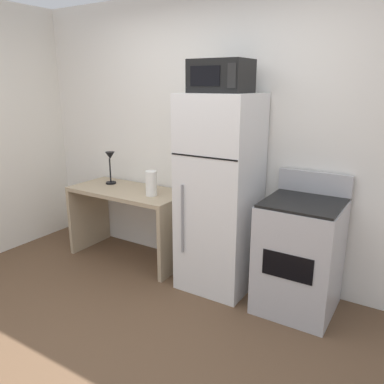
{
  "coord_description": "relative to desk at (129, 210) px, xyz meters",
  "views": [
    {
      "loc": [
        1.69,
        -1.52,
        1.79
      ],
      "look_at": [
        0.05,
        1.1,
        0.92
      ],
      "focal_mm": 35.89,
      "sensor_mm": 36.0,
      "label": 1
    }
  ],
  "objects": [
    {
      "name": "ground_plane",
      "position": [
        0.87,
        -1.34,
        -0.53
      ],
      "size": [
        12.0,
        12.0,
        0.0
      ],
      "primitive_type": "plane",
      "color": "brown"
    },
    {
      "name": "wall_back_white",
      "position": [
        0.87,
        0.36,
        0.77
      ],
      "size": [
        5.0,
        0.1,
        2.6
      ],
      "primitive_type": "cube",
      "color": "white",
      "rests_on": "ground"
    },
    {
      "name": "desk",
      "position": [
        0.0,
        0.0,
        0.0
      ],
      "size": [
        1.23,
        0.57,
        0.75
      ],
      "color": "tan",
      "rests_on": "ground"
    },
    {
      "name": "desk_lamp",
      "position": [
        -0.29,
        0.07,
        0.46
      ],
      "size": [
        0.14,
        0.12,
        0.35
      ],
      "color": "black",
      "rests_on": "desk"
    },
    {
      "name": "paper_towel_roll",
      "position": [
        0.34,
        -0.04,
        0.34
      ],
      "size": [
        0.11,
        0.11,
        0.24
      ],
      "primitive_type": "cylinder",
      "color": "white",
      "rests_on": "desk"
    },
    {
      "name": "refrigerator",
      "position": [
        1.07,
        -0.01,
        0.33
      ],
      "size": [
        0.61,
        0.61,
        1.72
      ],
      "color": "white",
      "rests_on": "ground"
    },
    {
      "name": "microwave",
      "position": [
        1.07,
        -0.03,
        1.32
      ],
      "size": [
        0.46,
        0.35,
        0.26
      ],
      "color": "black",
      "rests_on": "refrigerator"
    },
    {
      "name": "oven_range",
      "position": [
        1.8,
        -0.01,
        -0.06
      ],
      "size": [
        0.6,
        0.61,
        1.1
      ],
      "color": "#B7B7BC",
      "rests_on": "ground"
    }
  ]
}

